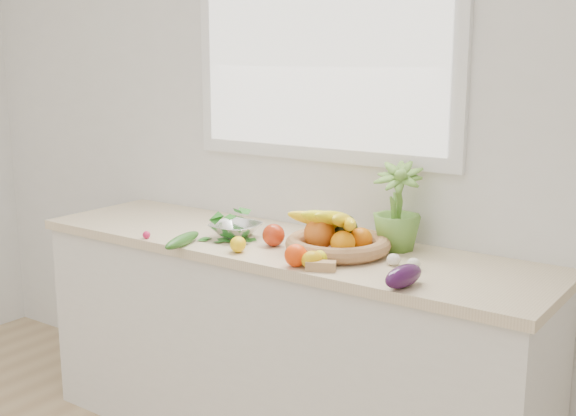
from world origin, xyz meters
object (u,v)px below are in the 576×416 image
Objects in this scene: apple at (274,235)px; fruit_basket at (337,239)px; potted_herb at (397,206)px; cucumber at (182,240)px; colander_with_spinach at (236,225)px; eggplant at (404,276)px.

apple is 0.26m from fruit_basket.
apple is at bearing -150.49° from potted_herb.
cucumber is 0.74× the size of potted_herb.
cucumber is 0.24m from colander_with_spinach.
eggplant is 0.73× the size of cucumber.
cucumber is at bearing -177.91° from eggplant.
potted_herb is (0.72, 0.45, 0.15)m from cucumber.
eggplant is 0.88m from colander_with_spinach.
potted_herb reaches higher than apple.
colander_with_spinach is at bearing 167.96° from eggplant.
cucumber is (-0.30, -0.21, -0.02)m from apple.
apple reaches higher than eggplant.
apple is at bearing -2.61° from colander_with_spinach.
apple is at bearing 165.17° from eggplant.
potted_herb reaches higher than cucumber.
fruit_basket is at bearing -132.44° from potted_herb.
fruit_basket is at bearing 6.43° from colander_with_spinach.
fruit_basket reaches higher than eggplant.
eggplant is 0.49m from potted_herb.
eggplant is at bearing 2.09° from cucumber.
apple is 0.36m from cucumber.
fruit_basket is at bearing 13.31° from apple.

